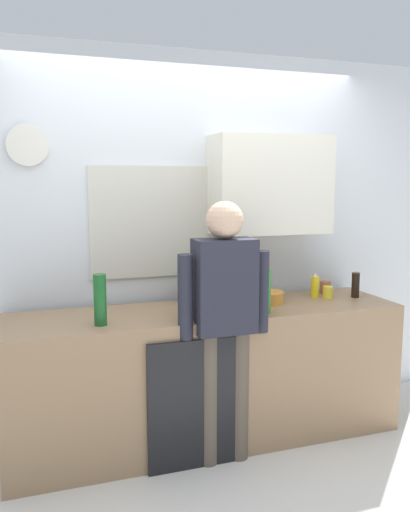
# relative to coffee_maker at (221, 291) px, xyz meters

# --- Properties ---
(ground_plane) EXTENTS (8.00, 8.00, 0.00)m
(ground_plane) POSITION_rel_coffee_maker_xyz_m (-0.04, -0.18, -1.03)
(ground_plane) COLOR silver
(kitchen_counter) EXTENTS (2.57, 0.64, 0.89)m
(kitchen_counter) POSITION_rel_coffee_maker_xyz_m (-0.04, 0.12, -0.59)
(kitchen_counter) COLOR #937251
(kitchen_counter) RESTS_ON ground_plane
(dishwasher_panel) EXTENTS (0.56, 0.02, 0.80)m
(dishwasher_panel) POSITION_rel_coffee_maker_xyz_m (-0.24, -0.21, -0.63)
(dishwasher_panel) COLOR black
(dishwasher_panel) RESTS_ON ground_plane
(back_wall_assembly) EXTENTS (4.17, 0.42, 2.60)m
(back_wall_assembly) POSITION_rel_coffee_maker_xyz_m (0.03, 0.52, 0.33)
(back_wall_assembly) COLOR silver
(back_wall_assembly) RESTS_ON ground_plane
(coffee_maker) EXTENTS (0.20, 0.20, 0.33)m
(coffee_maker) POSITION_rel_coffee_maker_xyz_m (0.00, 0.00, 0.00)
(coffee_maker) COLOR black
(coffee_maker) RESTS_ON kitchen_counter
(bottle_dark_sauce) EXTENTS (0.06, 0.06, 0.18)m
(bottle_dark_sauce) POSITION_rel_coffee_maker_xyz_m (1.08, 0.12, -0.06)
(bottle_dark_sauce) COLOR black
(bottle_dark_sauce) RESTS_ON kitchen_counter
(bottle_amber_beer) EXTENTS (0.06, 0.06, 0.23)m
(bottle_amber_beer) POSITION_rel_coffee_maker_xyz_m (-0.21, -0.00, -0.03)
(bottle_amber_beer) COLOR brown
(bottle_amber_beer) RESTS_ON kitchen_counter
(bottle_red_vinegar) EXTENTS (0.06, 0.06, 0.22)m
(bottle_red_vinegar) POSITION_rel_coffee_maker_xyz_m (0.14, 0.32, -0.04)
(bottle_red_vinegar) COLOR maroon
(bottle_red_vinegar) RESTS_ON kitchen_counter
(bottle_clear_soda) EXTENTS (0.09, 0.09, 0.28)m
(bottle_clear_soda) POSITION_rel_coffee_maker_xyz_m (0.26, -0.07, -0.01)
(bottle_clear_soda) COLOR #2D8C33
(bottle_clear_soda) RESTS_ON kitchen_counter
(bottle_green_wine) EXTENTS (0.07, 0.07, 0.30)m
(bottle_green_wine) POSITION_rel_coffee_maker_xyz_m (-0.75, -0.03, 0.00)
(bottle_green_wine) COLOR #195923
(bottle_green_wine) RESTS_ON kitchen_counter
(cup_terracotta_mug) EXTENTS (0.08, 0.08, 0.09)m
(cup_terracotta_mug) POSITION_rel_coffee_maker_xyz_m (0.94, 0.31, -0.10)
(cup_terracotta_mug) COLOR #B26647
(cup_terracotta_mug) RESTS_ON kitchen_counter
(cup_yellow_cup) EXTENTS (0.07, 0.07, 0.08)m
(cup_yellow_cup) POSITION_rel_coffee_maker_xyz_m (0.88, 0.16, -0.10)
(cup_yellow_cup) COLOR yellow
(cup_yellow_cup) RESTS_ON kitchen_counter
(mixing_bowl) EXTENTS (0.22, 0.22, 0.08)m
(mixing_bowl) POSITION_rel_coffee_maker_xyz_m (0.41, 0.17, -0.11)
(mixing_bowl) COLOR orange
(mixing_bowl) RESTS_ON kitchen_counter
(potted_plant) EXTENTS (0.15, 0.15, 0.23)m
(potted_plant) POSITION_rel_coffee_maker_xyz_m (-0.10, 0.36, -0.01)
(potted_plant) COLOR #9E5638
(potted_plant) RESTS_ON kitchen_counter
(dish_soap) EXTENTS (0.06, 0.06, 0.18)m
(dish_soap) POSITION_rel_coffee_maker_xyz_m (0.81, 0.22, -0.07)
(dish_soap) COLOR yellow
(dish_soap) RESTS_ON kitchen_counter
(person_at_sink) EXTENTS (0.57, 0.22, 1.60)m
(person_at_sink) POSITION_rel_coffee_maker_xyz_m (-0.04, -0.18, -0.08)
(person_at_sink) COLOR brown
(person_at_sink) RESTS_ON ground_plane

